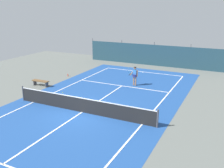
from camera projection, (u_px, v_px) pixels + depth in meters
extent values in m
plane|color=slate|center=(82.00, 112.00, 16.63)|extent=(36.00, 36.00, 0.00)
cube|color=#1E478C|center=(82.00, 112.00, 16.63)|extent=(11.02, 26.60, 0.01)
cube|color=white|center=(143.00, 72.00, 26.86)|extent=(8.22, 0.10, 0.01)
cube|color=white|center=(33.00, 102.00, 18.35)|extent=(0.10, 23.80, 0.01)
cube|color=white|center=(142.00, 124.00, 14.90)|extent=(0.10, 23.80, 0.01)
cube|color=white|center=(122.00, 86.00, 22.13)|extent=(8.22, 0.10, 0.01)
cube|color=white|center=(3.00, 164.00, 11.12)|extent=(8.22, 0.10, 0.01)
cube|color=white|center=(82.00, 112.00, 16.62)|extent=(0.10, 12.80, 0.01)
cube|color=white|center=(143.00, 72.00, 26.73)|extent=(0.10, 0.30, 0.01)
cube|color=black|center=(82.00, 105.00, 16.49)|extent=(9.92, 0.03, 0.95)
cube|color=white|center=(82.00, 98.00, 16.34)|extent=(9.92, 0.04, 0.05)
cylinder|color=#47474C|center=(23.00, 93.00, 18.57)|extent=(0.10, 0.10, 1.10)
cylinder|color=#47474C|center=(158.00, 119.00, 14.37)|extent=(0.10, 0.10, 1.10)
cube|color=#1E3D4C|center=(154.00, 55.00, 29.51)|extent=(16.22, 0.06, 2.40)
cylinder|color=#595B60|center=(93.00, 49.00, 32.92)|extent=(0.08, 0.08, 2.70)
cylinder|color=#595B60|center=(122.00, 51.00, 31.22)|extent=(0.08, 0.08, 2.70)
cylinder|color=#595B60|center=(154.00, 54.00, 29.52)|extent=(0.08, 0.08, 2.70)
cylinder|color=#595B60|center=(190.00, 57.00, 27.82)|extent=(0.08, 0.08, 2.70)
cube|color=#234C1E|center=(155.00, 60.00, 30.21)|extent=(14.60, 0.70, 1.10)
cylinder|color=#9E7051|center=(136.00, 81.00, 22.11)|extent=(0.12, 0.12, 0.82)
cylinder|color=#9E7051|center=(134.00, 81.00, 22.23)|extent=(0.12, 0.12, 0.82)
cylinder|color=navy|center=(135.00, 75.00, 22.03)|extent=(0.40, 0.40, 0.22)
cube|color=#2D6BB7|center=(135.00, 73.00, 21.97)|extent=(0.39, 0.26, 0.56)
sphere|color=#9E7051|center=(135.00, 68.00, 21.85)|extent=(0.22, 0.22, 0.22)
cylinder|color=black|center=(135.00, 67.00, 21.82)|extent=(0.23, 0.23, 0.04)
cylinder|color=#9E7051|center=(137.00, 73.00, 21.83)|extent=(0.09, 0.09, 0.58)
cylinder|color=#9E7051|center=(132.00, 73.00, 22.00)|extent=(0.19, 0.53, 0.41)
cylinder|color=black|center=(129.00, 75.00, 21.83)|extent=(0.08, 0.28, 0.13)
torus|color=teal|center=(130.00, 72.00, 21.77)|extent=(0.32, 0.18, 0.29)
sphere|color=#CCDB33|center=(129.00, 68.00, 28.53)|extent=(0.07, 0.07, 0.07)
sphere|color=#CCDB33|center=(63.00, 93.00, 20.33)|extent=(0.07, 0.07, 0.07)
cube|color=brown|center=(40.00, 81.00, 22.01)|extent=(1.60, 0.40, 0.08)
cube|color=#4C4C51|center=(35.00, 82.00, 22.35)|extent=(0.08, 0.36, 0.45)
cube|color=#4C4C51|center=(47.00, 84.00, 21.80)|extent=(0.08, 0.36, 0.45)
cylinder|color=#D84C38|center=(68.00, 75.00, 25.19)|extent=(0.08, 0.08, 0.24)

